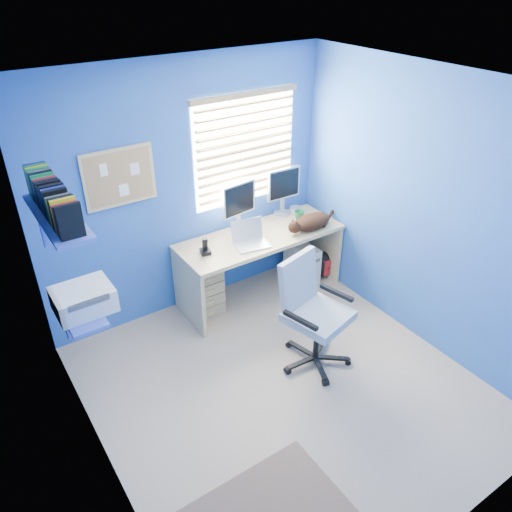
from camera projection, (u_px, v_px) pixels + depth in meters
floor at (284, 387)px, 4.31m from camera, size 3.00×3.20×0.00m
ceiling at (295, 90)px, 3.01m from camera, size 3.00×3.20×0.00m
wall_back at (188, 191)px, 4.79m from camera, size 3.00×0.01×2.50m
wall_front at (479, 405)px, 2.52m from camera, size 3.00×0.01×2.50m
wall_left at (86, 341)px, 2.94m from camera, size 0.01×3.20×2.50m
wall_right at (425, 214)px, 4.38m from camera, size 0.01×3.20×2.50m
desk at (260, 266)px, 5.30m from camera, size 1.74×0.65×0.74m
laptop at (252, 236)px, 4.86m from camera, size 0.37×0.31×0.22m
monitor_left at (238, 208)px, 5.04m from camera, size 0.41×0.17×0.54m
monitor_right at (283, 192)px, 5.38m from camera, size 0.40×0.13×0.54m
phone at (205, 246)px, 4.75m from camera, size 0.11×0.13×0.17m
mug at (299, 215)px, 5.38m from camera, size 0.10×0.09×0.10m
cd_spindle at (296, 210)px, 5.53m from camera, size 0.13×0.13×0.07m
cat at (311, 222)px, 5.19m from camera, size 0.46×0.26×0.16m
tower_pc at (302, 263)px, 5.62m from camera, size 0.20×0.44×0.45m
drawer_boxes at (203, 290)px, 5.09m from camera, size 0.35×0.28×0.54m
yellow_book at (303, 283)px, 5.47m from camera, size 0.03×0.17×0.24m
backpack at (324, 264)px, 5.72m from camera, size 0.29×0.23×0.32m
office_chair at (312, 326)px, 4.42m from camera, size 0.73×0.73×1.03m
window_blinds at (246, 150)px, 4.93m from camera, size 1.15×0.05×1.10m
corkboard at (119, 177)px, 4.31m from camera, size 0.64×0.02×0.52m
wall_shelves at (68, 253)px, 3.45m from camera, size 0.42×0.90×1.05m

